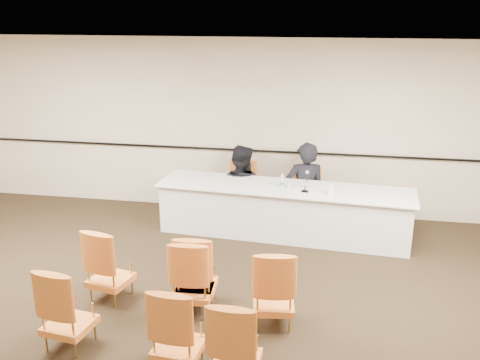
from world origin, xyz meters
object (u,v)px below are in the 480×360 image
at_px(aud_chair_front_mid, 192,275).
at_px(aud_chair_back_mid, 178,328).
at_px(microphone, 305,183).
at_px(coffee_cup, 330,190).
at_px(panel_table, 284,211).
at_px(aud_chair_back_right, 235,342).
at_px(water_bottle, 282,180).
at_px(panelist_second_chair, 240,190).
at_px(aud_chair_extra, 196,270).
at_px(aud_chair_front_right, 274,287).
at_px(panelist_second, 240,194).
at_px(panelist_main, 305,195).
at_px(aud_chair_back_left, 68,306).
at_px(drinking_glass, 289,185).
at_px(aud_chair_front_left, 110,263).
at_px(panelist_main_chair, 305,196).

relative_size(aud_chair_front_mid, aud_chair_back_mid, 1.00).
distance_m(microphone, aud_chair_front_mid, 2.59).
height_order(microphone, coffee_cup, microphone).
height_order(aud_chair_front_mid, aud_chair_back_mid, same).
xyz_separation_m(panel_table, aud_chair_back_right, (-0.09, -3.63, 0.08)).
height_order(water_bottle, aud_chair_back_mid, water_bottle).
height_order(panelist_second_chair, aud_chair_extra, same).
height_order(water_bottle, coffee_cup, water_bottle).
relative_size(coffee_cup, aud_chair_front_right, 0.15).
bearing_deg(water_bottle, panelist_second, 140.19).
bearing_deg(panelist_main, aud_chair_front_mid, 55.31).
height_order(microphone, aud_chair_back_left, microphone).
bearing_deg(panelist_main, aud_chair_back_mid, 62.21).
xyz_separation_m(drinking_glass, aud_chair_extra, (-0.90, -2.25, -0.37)).
height_order(panel_table, panelist_second, panelist_second).
height_order(drinking_glass, aud_chair_back_right, aud_chair_back_right).
xyz_separation_m(panelist_second_chair, aud_chair_front_left, (-1.10, -2.97, 0.00)).
bearing_deg(aud_chair_extra, drinking_glass, 64.79).
bearing_deg(aud_chair_extra, panelist_second_chair, 86.36).
xyz_separation_m(panel_table, panelist_main, (0.29, 0.56, 0.09)).
distance_m(panelist_main, aud_chair_back_right, 4.21).
xyz_separation_m(microphone, drinking_glass, (-0.25, 0.13, -0.10)).
bearing_deg(aud_chair_back_left, aud_chair_front_right, 29.41).
bearing_deg(panelist_main, microphone, 78.75).
relative_size(microphone, aud_chair_back_mid, 0.32).
relative_size(aud_chair_back_left, aud_chair_extra, 1.00).
bearing_deg(water_bottle, coffee_cup, -16.44).
xyz_separation_m(water_bottle, aud_chair_front_left, (-1.88, -2.33, -0.43)).
bearing_deg(microphone, coffee_cup, -0.45).
xyz_separation_m(coffee_cup, aud_chair_back_mid, (-1.40, -3.28, -0.40)).
distance_m(panelist_main, panelist_main_chair, 0.01).
bearing_deg(panelist_main_chair, aud_chair_back_right, -90.86).
bearing_deg(drinking_glass, water_bottle, 156.25).
height_order(panelist_second, water_bottle, panelist_second).
distance_m(panelist_second, microphone, 1.51).
height_order(panelist_second, aud_chair_back_right, panelist_second).
bearing_deg(aud_chair_extra, panelist_main_chair, 65.30).
distance_m(panelist_main, aud_chair_front_left, 3.63).
height_order(microphone, water_bottle, microphone).
relative_size(panelist_second_chair, aud_chair_extra, 1.00).
bearing_deg(panelist_second_chair, aud_chair_extra, -85.81).
relative_size(panel_table, panelist_second_chair, 4.20).
relative_size(panelist_second_chair, microphone, 3.15).
xyz_separation_m(microphone, aud_chair_extra, (-1.15, -2.12, -0.48)).
xyz_separation_m(panelist_main, microphone, (0.04, -0.74, 0.47)).
bearing_deg(aud_chair_back_mid, microphone, 77.40).
distance_m(panelist_main_chair, aud_chair_front_right, 3.10).
bearing_deg(aud_chair_back_right, aud_chair_front_left, 145.79).
bearing_deg(drinking_glass, aud_chair_back_mid, -102.55).
relative_size(aud_chair_front_left, aud_chair_back_right, 1.00).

